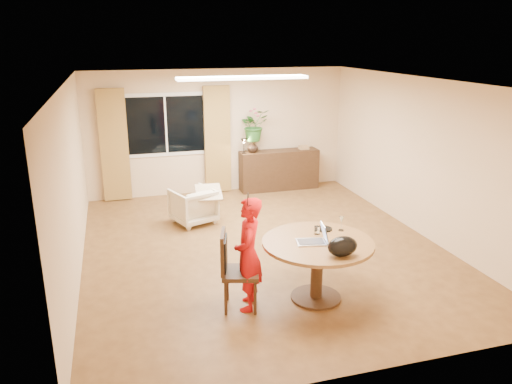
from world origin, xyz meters
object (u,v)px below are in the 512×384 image
dining_chair (241,271)px  armchair (193,206)px  dining_table (317,254)px  sideboard (279,170)px  child (248,254)px

dining_chair → armchair: bearing=107.4°
dining_table → sideboard: size_ratio=0.81×
child → armchair: bearing=-158.5°
dining_table → dining_chair: size_ratio=1.39×
dining_chair → armchair: size_ratio=1.42×
dining_chair → armchair: (-0.08, 3.11, -0.18)m
armchair → sideboard: size_ratio=0.41×
dining_table → child: child is taller
dining_chair → sideboard: bearing=82.1°
dining_table → sideboard: sideboard is taller
sideboard → dining_chair: bearing=-113.9°
sideboard → armchair: bearing=-143.9°
dining_table → armchair: bearing=108.5°
armchair → dining_chair: bearing=71.1°
dining_chair → armchair: dining_chair is taller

